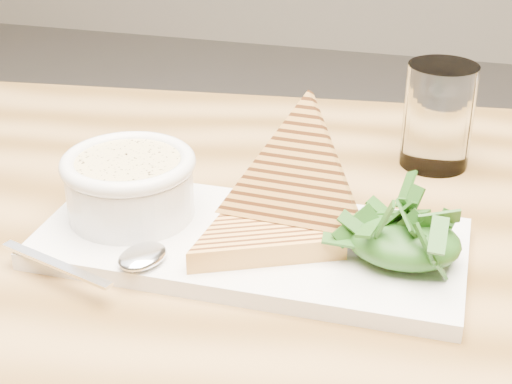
% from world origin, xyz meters
% --- Properties ---
extents(table_top, '(1.43, 1.04, 0.04)m').
position_xyz_m(table_top, '(0.17, -0.01, 0.71)').
color(table_top, '#A37943').
rests_on(table_top, ground).
extents(table_leg_bl, '(0.06, 0.06, 0.69)m').
position_xyz_m(table_leg_bl, '(-0.45, 0.38, 0.35)').
color(table_leg_bl, '#A37943').
rests_on(table_leg_bl, ground).
extents(platter, '(0.38, 0.17, 0.02)m').
position_xyz_m(platter, '(0.04, 0.02, 0.74)').
color(platter, white).
rests_on(platter, table_top).
extents(soup_bowl, '(0.12, 0.12, 0.05)m').
position_xyz_m(soup_bowl, '(-0.08, 0.03, 0.77)').
color(soup_bowl, white).
rests_on(soup_bowl, platter).
extents(soup, '(0.10, 0.10, 0.01)m').
position_xyz_m(soup, '(-0.08, 0.03, 0.80)').
color(soup, '#DCC887').
rests_on(soup, soup_bowl).
extents(bowl_rim, '(0.12, 0.12, 0.01)m').
position_xyz_m(bowl_rim, '(-0.08, 0.03, 0.80)').
color(bowl_rim, white).
rests_on(bowl_rim, soup_bowl).
extents(sandwich_flat, '(0.21, 0.21, 0.02)m').
position_xyz_m(sandwich_flat, '(0.05, 0.01, 0.76)').
color(sandwich_flat, gold).
rests_on(sandwich_flat, platter).
extents(sandwich_lean, '(0.17, 0.16, 0.18)m').
position_xyz_m(sandwich_lean, '(0.07, 0.04, 0.80)').
color(sandwich_lean, gold).
rests_on(sandwich_lean, sandwich_flat).
extents(salad_base, '(0.10, 0.08, 0.04)m').
position_xyz_m(salad_base, '(0.17, 0.02, 0.77)').
color(salad_base, '#1C4815').
rests_on(salad_base, platter).
extents(arugula_pile, '(0.11, 0.10, 0.05)m').
position_xyz_m(arugula_pile, '(0.17, 0.02, 0.78)').
color(arugula_pile, '#245318').
rests_on(arugula_pile, platter).
extents(spoon_bowl, '(0.05, 0.06, 0.01)m').
position_xyz_m(spoon_bowl, '(-0.04, -0.05, 0.76)').
color(spoon_bowl, silver).
rests_on(spoon_bowl, platter).
extents(spoon_handle, '(0.12, 0.05, 0.00)m').
position_xyz_m(spoon_handle, '(-0.11, -0.07, 0.75)').
color(spoon_handle, silver).
rests_on(spoon_handle, platter).
extents(glass_near, '(0.07, 0.07, 0.11)m').
position_xyz_m(glass_near, '(0.18, 0.25, 0.79)').
color(glass_near, white).
rests_on(glass_near, table_top).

